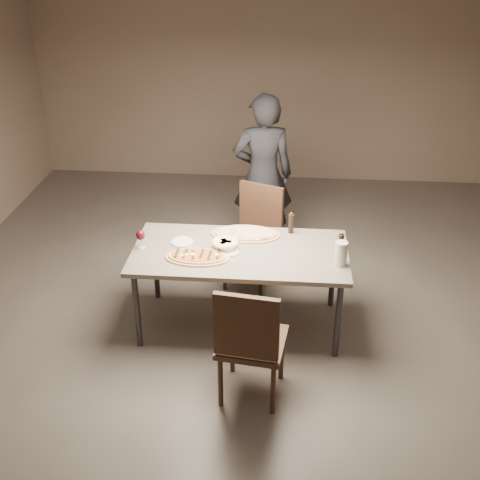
# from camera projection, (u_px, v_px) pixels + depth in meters

# --- Properties ---
(room) EXTENTS (7.00, 7.00, 7.00)m
(room) POSITION_uv_depth(u_px,v_px,m) (240.00, 178.00, 4.71)
(room) COLOR #5C554F
(room) RESTS_ON ground
(dining_table) EXTENTS (1.80, 0.90, 0.75)m
(dining_table) POSITION_uv_depth(u_px,v_px,m) (240.00, 256.00, 5.05)
(dining_table) COLOR slate
(dining_table) RESTS_ON ground
(zucchini_pizza) EXTENTS (0.53, 0.29, 0.05)m
(zucchini_pizza) POSITION_uv_depth(u_px,v_px,m) (197.00, 257.00, 4.90)
(zucchini_pizza) COLOR tan
(zucchini_pizza) RESTS_ON dining_table
(ham_pizza) EXTENTS (0.61, 0.34, 0.04)m
(ham_pizza) POSITION_uv_depth(u_px,v_px,m) (246.00, 234.00, 5.25)
(ham_pizza) COLOR tan
(ham_pizza) RESTS_ON dining_table
(bread_basket) EXTENTS (0.22, 0.22, 0.08)m
(bread_basket) POSITION_uv_depth(u_px,v_px,m) (225.00, 244.00, 5.02)
(bread_basket) COLOR beige
(bread_basket) RESTS_ON dining_table
(oil_dish) EXTENTS (0.14, 0.14, 0.02)m
(oil_dish) POSITION_uv_depth(u_px,v_px,m) (231.00, 252.00, 4.97)
(oil_dish) COLOR white
(oil_dish) RESTS_ON dining_table
(pepper_mill_left) EXTENTS (0.05, 0.05, 0.20)m
(pepper_mill_left) POSITION_uv_depth(u_px,v_px,m) (291.00, 223.00, 5.26)
(pepper_mill_left) COLOR black
(pepper_mill_left) RESTS_ON dining_table
(pepper_mill_right) EXTENTS (0.05, 0.05, 0.19)m
(pepper_mill_right) POSITION_uv_depth(u_px,v_px,m) (341.00, 243.00, 4.94)
(pepper_mill_right) COLOR black
(pepper_mill_right) RESTS_ON dining_table
(carafe) EXTENTS (0.10, 0.10, 0.21)m
(carafe) POSITION_uv_depth(u_px,v_px,m) (341.00, 254.00, 4.76)
(carafe) COLOR silver
(carafe) RESTS_ON dining_table
(wine_glass) EXTENTS (0.07, 0.07, 0.17)m
(wine_glass) POSITION_uv_depth(u_px,v_px,m) (141.00, 236.00, 5.00)
(wine_glass) COLOR silver
(wine_glass) RESTS_ON dining_table
(side_plate) EXTENTS (0.19, 0.19, 0.01)m
(side_plate) POSITION_uv_depth(u_px,v_px,m) (182.00, 242.00, 5.14)
(side_plate) COLOR white
(side_plate) RESTS_ON dining_table
(chair_near) EXTENTS (0.53, 0.53, 1.01)m
(chair_near) POSITION_uv_depth(u_px,v_px,m) (250.00, 339.00, 4.26)
(chair_near) COLOR #3B2519
(chair_near) RESTS_ON ground
(chair_far) EXTENTS (0.61, 0.61, 0.99)m
(chair_far) POSITION_uv_depth(u_px,v_px,m) (256.00, 231.00, 5.76)
(chair_far) COLOR #3B2519
(chair_far) RESTS_ON ground
(diner) EXTENTS (0.68, 0.50, 1.72)m
(diner) POSITION_uv_depth(u_px,v_px,m) (263.00, 175.00, 6.20)
(diner) COLOR black
(diner) RESTS_ON ground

